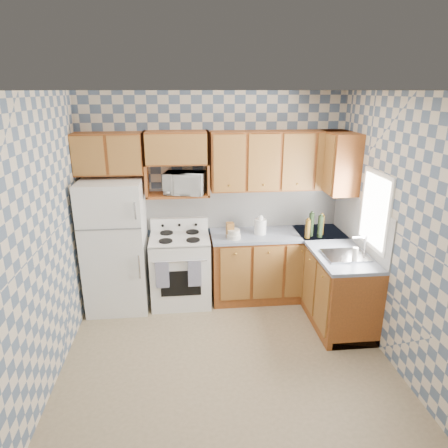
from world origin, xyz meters
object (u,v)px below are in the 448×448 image
Objects in this scene: microwave at (185,183)px; electric_kettle at (260,227)px; refrigerator at (116,246)px; stove_body at (181,270)px.

microwave reaches higher than electric_kettle.
refrigerator is 1.86m from electric_kettle.
microwave is at bearing 10.77° from refrigerator.
stove_body is (0.80, 0.03, -0.39)m from refrigerator.
electric_kettle is (1.85, 0.03, 0.18)m from refrigerator.
electric_kettle reaches higher than stove_body.
refrigerator reaches higher than electric_kettle.
microwave is (0.09, 0.15, 1.14)m from stove_body.
refrigerator reaches higher than stove_body.
microwave reaches higher than stove_body.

